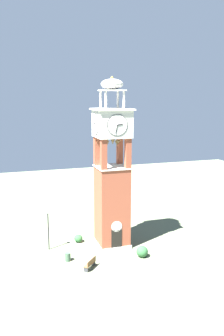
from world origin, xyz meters
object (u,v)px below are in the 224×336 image
object	(u,v)px
clock_tower	(112,179)
park_bench	(90,264)
trash_bin	(68,257)
lamp_post	(48,223)

from	to	relation	value
clock_tower	park_bench	distance (m)	8.61
clock_tower	trash_bin	world-z (taller)	clock_tower
clock_tower	lamp_post	bearing A→B (deg)	172.49
park_bench	lamp_post	distance (m)	6.47
park_bench	trash_bin	world-z (taller)	park_bench
trash_bin	lamp_post	bearing A→B (deg)	113.25
park_bench	trash_bin	xyz separation A→B (m)	(-1.64, 2.13, -0.08)
park_bench	lamp_post	size ratio (longest dim) A/B	0.36
trash_bin	park_bench	bearing A→B (deg)	-52.29
lamp_post	clock_tower	bearing A→B (deg)	-7.51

